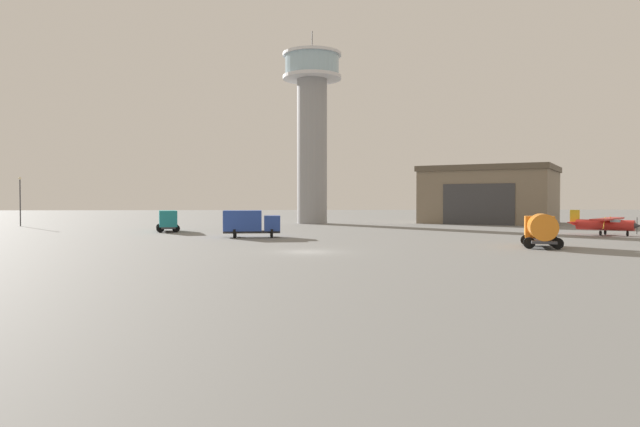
{
  "coord_description": "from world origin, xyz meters",
  "views": [
    {
      "loc": [
        -2.55,
        -45.91,
        4.21
      ],
      "look_at": [
        3.39,
        30.37,
        2.42
      ],
      "focal_mm": 31.68,
      "sensor_mm": 36.0,
      "label": 1
    }
  ],
  "objects": [
    {
      "name": "ground_plane",
      "position": [
        0.0,
        0.0,
        0.0
      ],
      "size": [
        400.0,
        400.0,
        0.0
      ],
      "primitive_type": "plane",
      "color": "slate"
    },
    {
      "name": "control_tower",
      "position": [
        3.99,
        56.57,
        18.85
      ],
      "size": [
        10.6,
        10.6,
        34.83
      ],
      "color": "gray",
      "rests_on": "ground_plane"
    },
    {
      "name": "hangar",
      "position": [
        37.12,
        56.12,
        5.23
      ],
      "size": [
        29.49,
        28.42,
        10.42
      ],
      "rotation": [
        0.0,
        0.0,
        -2.16
      ],
      "color": "#7A6B56",
      "rests_on": "ground_plane"
    },
    {
      "name": "airplane_red",
      "position": [
        36.82,
        19.02,
        1.42
      ],
      "size": [
        8.23,
        8.39,
        3.04
      ],
      "rotation": [
        0.0,
        0.0,
        5.51
      ],
      "color": "red",
      "rests_on": "ground_plane"
    },
    {
      "name": "truck_box_teal",
      "position": [
        -17.11,
        31.3,
        1.64
      ],
      "size": [
        3.97,
        7.45,
        2.85
      ],
      "rotation": [
        0.0,
        0.0,
        1.78
      ],
      "color": "#38383D",
      "rests_on": "ground_plane"
    },
    {
      "name": "truck_fuel_tanker_orange",
      "position": [
        21.07,
        2.64,
        1.7
      ],
      "size": [
        4.49,
        6.22,
        3.04
      ],
      "rotation": [
        0.0,
        0.0,
        1.21
      ],
      "color": "#38383D",
      "rests_on": "ground_plane"
    },
    {
      "name": "truck_box_blue",
      "position": [
        -5.52,
        18.55,
        1.69
      ],
      "size": [
        6.44,
        3.39,
        3.06
      ],
      "rotation": [
        0.0,
        0.0,
        0.03
      ],
      "color": "#38383D",
      "rests_on": "ground_plane"
    },
    {
      "name": "light_post_west",
      "position": [
        -43.93,
        48.93,
        4.81
      ],
      "size": [
        0.44,
        0.44,
        8.0
      ],
      "color": "#38383D",
      "rests_on": "ground_plane"
    }
  ]
}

